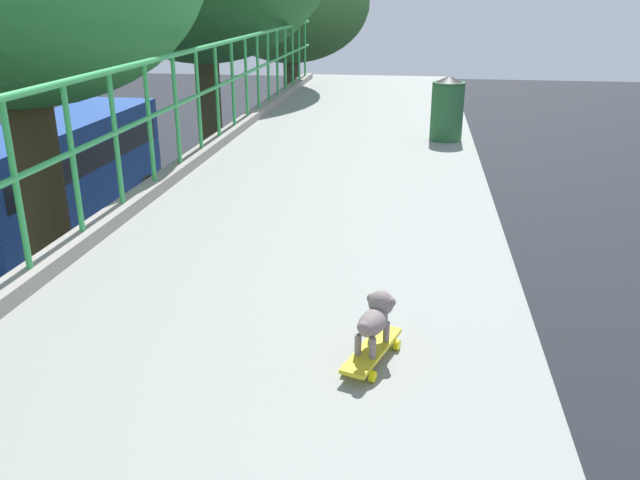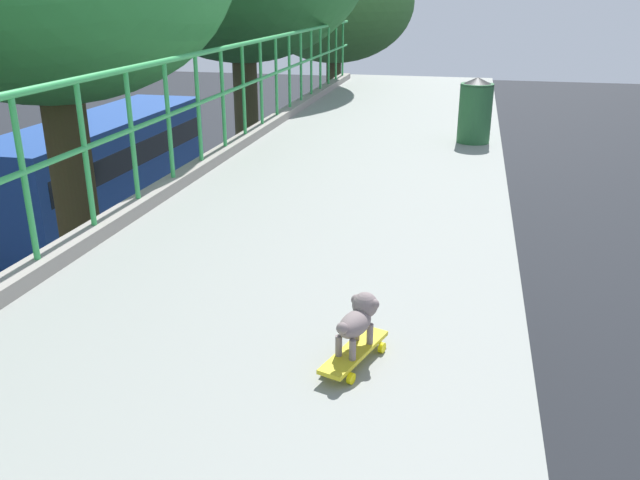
{
  "view_description": "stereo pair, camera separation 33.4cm",
  "coord_description": "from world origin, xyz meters",
  "px_view_note": "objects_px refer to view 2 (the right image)",
  "views": [
    {
      "loc": [
        2.3,
        -0.05,
        7.13
      ],
      "look_at": [
        1.67,
        4.21,
        5.5
      ],
      "focal_mm": 36.76,
      "sensor_mm": 36.0,
      "label": 1
    },
    {
      "loc": [
        2.63,
        0.02,
        7.13
      ],
      "look_at": [
        1.67,
        4.21,
        5.5
      ],
      "focal_mm": 36.76,
      "sensor_mm": 36.0,
      "label": 2
    }
  ],
  "objects_px": {
    "small_dog": "(359,317)",
    "litter_bin": "(475,110)",
    "city_bus": "(104,167)",
    "toy_skateboard": "(354,353)"
  },
  "relations": [
    {
      "from": "toy_skateboard",
      "to": "litter_bin",
      "type": "height_order",
      "value": "litter_bin"
    },
    {
      "from": "toy_skateboard",
      "to": "small_dog",
      "type": "xyz_separation_m",
      "value": [
        0.01,
        0.04,
        0.19
      ]
    },
    {
      "from": "small_dog",
      "to": "litter_bin",
      "type": "height_order",
      "value": "litter_bin"
    },
    {
      "from": "city_bus",
      "to": "toy_skateboard",
      "type": "bearing_deg",
      "value": -54.75
    },
    {
      "from": "small_dog",
      "to": "litter_bin",
      "type": "bearing_deg",
      "value": 84.56
    },
    {
      "from": "city_bus",
      "to": "small_dog",
      "type": "height_order",
      "value": "small_dog"
    },
    {
      "from": "city_bus",
      "to": "toy_skateboard",
      "type": "distance_m",
      "value": 18.81
    },
    {
      "from": "toy_skateboard",
      "to": "small_dog",
      "type": "distance_m",
      "value": 0.19
    },
    {
      "from": "toy_skateboard",
      "to": "small_dog",
      "type": "bearing_deg",
      "value": 74.0
    },
    {
      "from": "toy_skateboard",
      "to": "city_bus",
      "type": "bearing_deg",
      "value": 125.25
    }
  ]
}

